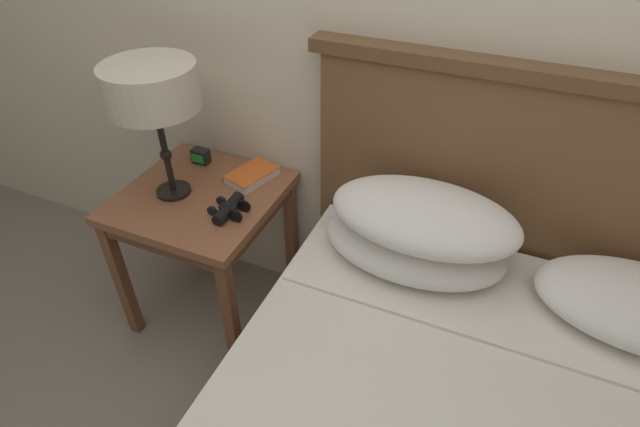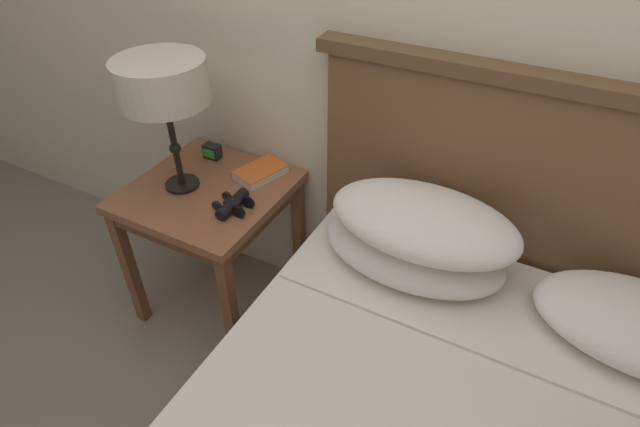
% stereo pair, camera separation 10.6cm
% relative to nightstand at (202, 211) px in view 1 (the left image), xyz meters
% --- Properties ---
extents(wall_back, '(8.00, 0.06, 2.60)m').
position_rel_nightstand_xyz_m(wall_back, '(0.69, 0.33, 0.75)').
color(wall_back, beige).
rests_on(wall_back, ground_plane).
extents(nightstand, '(0.58, 0.58, 0.63)m').
position_rel_nightstand_xyz_m(nightstand, '(0.00, 0.00, 0.00)').
color(nightstand, brown).
rests_on(nightstand, ground_plane).
extents(table_lamp, '(0.32, 0.32, 0.50)m').
position_rel_nightstand_xyz_m(table_lamp, '(-0.09, -0.03, 0.50)').
color(table_lamp, black).
rests_on(table_lamp, nightstand).
extents(book_on_nightstand, '(0.18, 0.23, 0.04)m').
position_rel_nightstand_xyz_m(book_on_nightstand, '(0.14, 0.17, 0.10)').
color(book_on_nightstand, silver).
rests_on(book_on_nightstand, nightstand).
extents(binoculars_pair, '(0.14, 0.16, 0.05)m').
position_rel_nightstand_xyz_m(binoculars_pair, '(0.17, -0.06, 0.11)').
color(binoculars_pair, black).
rests_on(binoculars_pair, nightstand).
extents(alarm_clock, '(0.07, 0.05, 0.06)m').
position_rel_nightstand_xyz_m(alarm_clock, '(-0.12, 0.19, 0.11)').
color(alarm_clock, black).
rests_on(alarm_clock, nightstand).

